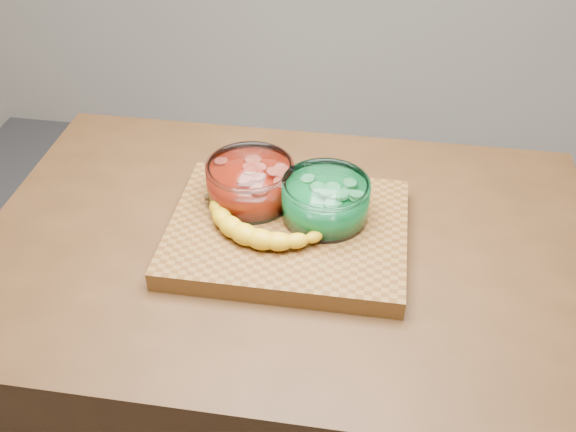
# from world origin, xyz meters

# --- Properties ---
(counter) EXTENTS (1.20, 0.80, 0.90)m
(counter) POSITION_xyz_m (0.00, 0.00, 0.45)
(counter) COLOR #472B15
(counter) RESTS_ON ground
(cutting_board) EXTENTS (0.45, 0.35, 0.04)m
(cutting_board) POSITION_xyz_m (0.00, 0.00, 0.92)
(cutting_board) COLOR brown
(cutting_board) RESTS_ON counter
(bowl_red) EXTENTS (0.17, 0.17, 0.08)m
(bowl_red) POSITION_xyz_m (-0.09, 0.07, 0.98)
(bowl_red) COLOR white
(bowl_red) RESTS_ON cutting_board
(bowl_green) EXTENTS (0.17, 0.17, 0.08)m
(bowl_green) POSITION_xyz_m (0.07, 0.04, 0.98)
(bowl_green) COLOR white
(bowl_green) RESTS_ON cutting_board
(banana) EXTENTS (0.27, 0.17, 0.04)m
(banana) POSITION_xyz_m (-0.05, -0.02, 0.96)
(banana) COLOR gold
(banana) RESTS_ON cutting_board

